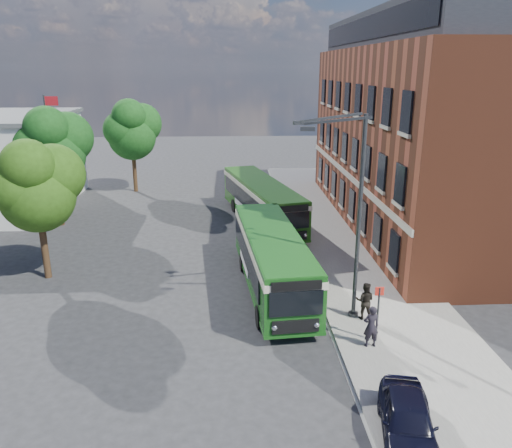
{
  "coord_description": "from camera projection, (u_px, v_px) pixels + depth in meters",
  "views": [
    {
      "loc": [
        -0.18,
        -21.79,
        10.75
      ],
      "look_at": [
        1.23,
        5.3,
        2.2
      ],
      "focal_mm": 35.0,
      "sensor_mm": 36.0,
      "label": 1
    }
  ],
  "objects": [
    {
      "name": "bus_rear",
      "position": [
        262.0,
        198.0,
        35.53
      ],
      "size": [
        5.43,
        12.54,
        3.02
      ],
      "color": "#215A14",
      "rests_on": "ground"
    },
    {
      "name": "parked_car",
      "position": [
        408.0,
        420.0,
        14.7
      ],
      "size": [
        2.32,
        4.1,
        1.32
      ],
      "primitive_type": "imported",
      "rotation": [
        0.0,
        0.0,
        -0.21
      ],
      "color": "black",
      "rests_on": "pavement"
    },
    {
      "name": "street_lamp",
      "position": [
        351.0,
        216.0,
        20.89
      ],
      "size": [
        2.96,
        2.38,
        9.0
      ],
      "color": "#333638",
      "rests_on": "ground"
    },
    {
      "name": "kerb_line",
      "position": [
        296.0,
        243.0,
        31.81
      ],
      "size": [
        0.12,
        48.0,
        0.01
      ],
      "primitive_type": "cube",
      "color": "beige",
      "rests_on": "ground"
    },
    {
      "name": "white_building",
      "position": [
        3.0,
        162.0,
        39.14
      ],
      "size": [
        9.4,
        13.4,
        7.3
      ],
      "color": "silver",
      "rests_on": "ground"
    },
    {
      "name": "flagpole",
      "position": [
        52.0,
        156.0,
        34.27
      ],
      "size": [
        0.95,
        0.1,
        9.0
      ],
      "color": "#333638",
      "rests_on": "ground"
    },
    {
      "name": "tree_mid",
      "position": [
        53.0,
        145.0,
        33.82
      ],
      "size": [
        4.96,
        4.71,
        8.37
      ],
      "color": "#3B2415",
      "rests_on": "ground"
    },
    {
      "name": "bus_front",
      "position": [
        272.0,
        256.0,
        24.66
      ],
      "size": [
        3.51,
        11.32,
        3.02
      ],
      "color": "#175216",
      "rests_on": "ground"
    },
    {
      "name": "brick_office",
      "position": [
        437.0,
        125.0,
        34.02
      ],
      "size": [
        12.1,
        26.0,
        14.2
      ],
      "color": "brown",
      "rests_on": "ground"
    },
    {
      "name": "pedestrian_b",
      "position": [
        365.0,
        301.0,
        21.79
      ],
      "size": [
        0.99,
        0.87,
        1.69
      ],
      "primitive_type": "imported",
      "rotation": [
        0.0,
        0.0,
        2.81
      ],
      "color": "black",
      "rests_on": "pavement"
    },
    {
      "name": "pavement",
      "position": [
        344.0,
        242.0,
        31.94
      ],
      "size": [
        6.0,
        48.0,
        0.15
      ],
      "primitive_type": "cube",
      "color": "gray",
      "rests_on": "ground"
    },
    {
      "name": "tree_right",
      "position": [
        132.0,
        129.0,
        43.43
      ],
      "size": [
        4.88,
        4.64,
        8.24
      ],
      "color": "#3B2415",
      "rests_on": "ground"
    },
    {
      "name": "pedestrian_a",
      "position": [
        371.0,
        326.0,
        19.59
      ],
      "size": [
        0.67,
        0.47,
        1.74
      ],
      "primitive_type": "imported",
      "rotation": [
        0.0,
        0.0,
        3.23
      ],
      "color": "black",
      "rests_on": "pavement"
    },
    {
      "name": "ground",
      "position": [
        236.0,
        301.0,
        23.99
      ],
      "size": [
        120.0,
        120.0,
        0.0
      ],
      "primitive_type": "plane",
      "color": "#27272A",
      "rests_on": "ground"
    },
    {
      "name": "tree_left",
      "position": [
        37.0,
        185.0,
        25.14
      ],
      "size": [
        4.44,
        4.22,
        7.49
      ],
      "color": "#3B2415",
      "rests_on": "ground"
    },
    {
      "name": "bus_stop_sign",
      "position": [
        378.0,
        311.0,
        19.82
      ],
      "size": [
        0.35,
        0.08,
        2.52
      ],
      "color": "#333638",
      "rests_on": "ground"
    }
  ]
}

